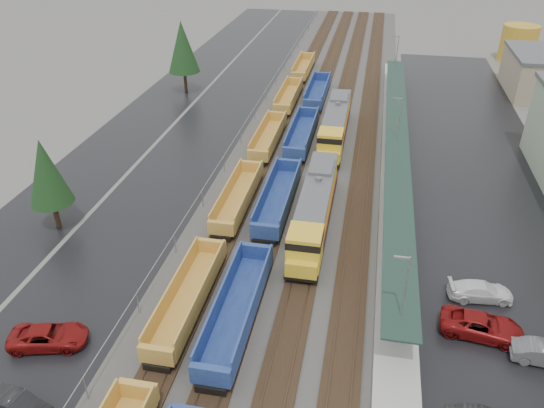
{
  "coord_description": "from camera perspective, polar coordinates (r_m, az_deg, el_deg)",
  "views": [
    {
      "loc": [
        6.16,
        -7.83,
        27.6
      ],
      "look_at": [
        -2.14,
        34.69,
        2.0
      ],
      "focal_mm": 35.0,
      "sensor_mm": 36.0,
      "label": 1
    }
  ],
  "objects": [
    {
      "name": "ballast_strip",
      "position": [
        73.48,
        5.49,
        8.41
      ],
      "size": [
        20.0,
        160.0,
        0.08
      ],
      "primitive_type": "cube",
      "color": "#302D2B",
      "rests_on": "ground"
    },
    {
      "name": "parked_car_east_b",
      "position": [
        41.7,
        21.62,
        -12.08
      ],
      "size": [
        3.4,
        6.1,
        1.61
      ],
      "primitive_type": "imported",
      "rotation": [
        0.0,
        0.0,
        1.44
      ],
      "color": "maroon",
      "rests_on": "ground"
    },
    {
      "name": "parked_car_west_c",
      "position": [
        41.29,
        -22.9,
        -13.0
      ],
      "size": [
        3.71,
        5.82,
        1.5
      ],
      "primitive_type": "imported",
      "rotation": [
        0.0,
        0.0,
        1.81
      ],
      "color": "maroon",
      "rests_on": "ground"
    },
    {
      "name": "east_commuter_lot",
      "position": [
        65.35,
        21.29,
        3.4
      ],
      "size": [
        16.0,
        100.0,
        0.02
      ],
      "primitive_type": "cube",
      "color": "black",
      "rests_on": "ground"
    },
    {
      "name": "well_string_blue",
      "position": [
        46.02,
        -1.19,
        -4.45
      ],
      "size": [
        2.72,
        96.94,
        2.41
      ],
      "color": "navy",
      "rests_on": "ground"
    },
    {
      "name": "storage_tank",
      "position": [
        112.77,
        24.97,
        15.41
      ],
      "size": [
        6.51,
        6.51,
        6.51
      ],
      "primitive_type": "cylinder",
      "color": "gold",
      "rests_on": "ground"
    },
    {
      "name": "well_string_yellow",
      "position": [
        53.25,
        -3.65,
        0.69
      ],
      "size": [
        2.5,
        105.9,
        2.21
      ],
      "color": "#C18935",
      "rests_on": "ground"
    },
    {
      "name": "west_road",
      "position": [
        79.58,
        -12.94,
        9.51
      ],
      "size": [
        9.0,
        160.0,
        0.02
      ],
      "primitive_type": "cube",
      "color": "black",
      "rests_on": "ground"
    },
    {
      "name": "locomotive_trail",
      "position": [
        67.84,
        6.81,
        8.43
      ],
      "size": [
        2.81,
        18.55,
        4.2
      ],
      "color": "black",
      "rests_on": "ground"
    },
    {
      "name": "locomotive_lead",
      "position": [
        49.05,
        4.59,
        -0.64
      ],
      "size": [
        2.81,
        18.55,
        4.2
      ],
      "color": "black",
      "rests_on": "ground"
    },
    {
      "name": "tree_west_far",
      "position": [
        85.6,
        -9.6,
        16.34
      ],
      "size": [
        4.84,
        4.84,
        11.0
      ],
      "color": "#332316",
      "rests_on": "ground"
    },
    {
      "name": "chainlink_fence",
      "position": [
        72.89,
        -2.13,
        9.67
      ],
      "size": [
        0.08,
        160.04,
        2.02
      ],
      "color": "gray",
      "rests_on": "ground"
    },
    {
      "name": "west_parking_lot",
      "position": [
        76.22,
        -5.92,
        9.19
      ],
      "size": [
        10.0,
        160.0,
        0.02
      ],
      "primitive_type": "cube",
      "color": "black",
      "rests_on": "ground"
    },
    {
      "name": "parked_car_west_b",
      "position": [
        37.66,
        -25.56,
        -19.01
      ],
      "size": [
        2.33,
        4.48,
        1.41
      ],
      "primitive_type": "imported",
      "rotation": [
        0.0,
        0.0,
        1.37
      ],
      "color": "black",
      "rests_on": "ground"
    },
    {
      "name": "trackbed",
      "position": [
        73.43,
        5.5,
        8.49
      ],
      "size": [
        14.6,
        160.0,
        0.22
      ],
      "color": "black",
      "rests_on": "ground"
    },
    {
      "name": "parked_car_east_c",
      "position": [
        44.92,
        21.52,
        -8.72
      ],
      "size": [
        2.57,
        5.17,
        1.44
      ],
      "primitive_type": "imported",
      "rotation": [
        0.0,
        0.0,
        1.68
      ],
      "color": "white",
      "rests_on": "ground"
    },
    {
      "name": "station_platform",
      "position": [
        63.86,
        13.05,
        4.87
      ],
      "size": [
        3.0,
        80.0,
        8.0
      ],
      "color": "#9E9B93",
      "rests_on": "ground"
    },
    {
      "name": "tree_west_near",
      "position": [
        51.95,
        -23.14,
        3.18
      ],
      "size": [
        3.96,
        3.96,
        9.0
      ],
      "color": "#332316",
      "rests_on": "ground"
    }
  ]
}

